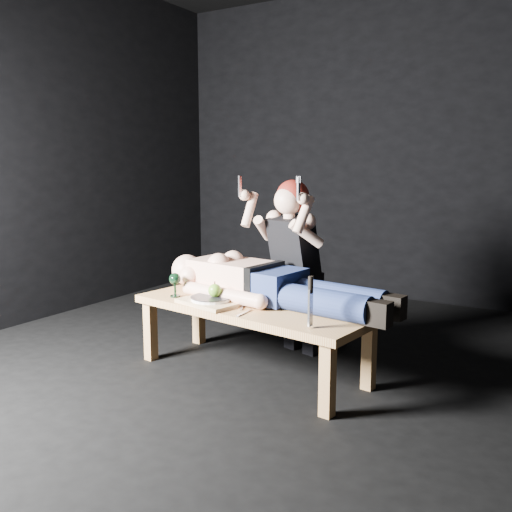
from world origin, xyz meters
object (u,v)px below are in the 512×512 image
at_px(kneeling_woman, 301,265).
at_px(serving_tray, 212,302).
at_px(carving_knife, 310,302).
at_px(goblet, 175,285).
at_px(lying_man, 272,280).
at_px(table, 252,339).

xyz_separation_m(kneeling_woman, serving_tray, (-0.31, -0.64, -0.16)).
relative_size(kneeling_woman, carving_knife, 4.43).
bearing_deg(kneeling_woman, goblet, -118.32).
xyz_separation_m(lying_man, kneeling_woman, (0.01, 0.40, 0.03)).
relative_size(goblet, carving_knife, 0.57).
distance_m(kneeling_woman, carving_knife, 0.92).
bearing_deg(lying_man, goblet, -152.74).
bearing_deg(table, goblet, -163.25).
bearing_deg(kneeling_woman, carving_knife, -43.71).
bearing_deg(lying_man, carving_knife, -33.40).
xyz_separation_m(lying_man, carving_knife, (0.46, -0.40, -0.00)).
xyz_separation_m(table, lying_man, (0.07, 0.13, 0.37)).
distance_m(lying_man, carving_knife, 0.61).
distance_m(kneeling_woman, goblet, 0.88).
xyz_separation_m(goblet, carving_knife, (1.07, -0.19, 0.06)).
xyz_separation_m(table, goblet, (-0.54, -0.09, 0.30)).
height_order(lying_man, goblet, lying_man).
bearing_deg(table, carving_knife, -19.43).
height_order(kneeling_woman, goblet, kneeling_woman).
height_order(lying_man, kneeling_woman, kneeling_woman).
distance_m(table, kneeling_woman, 0.67).
bearing_deg(serving_tray, goblet, 174.99).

